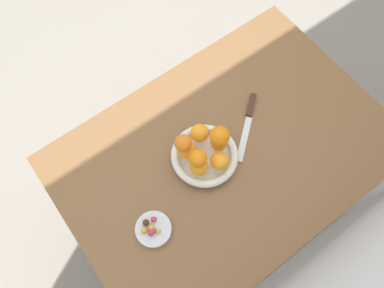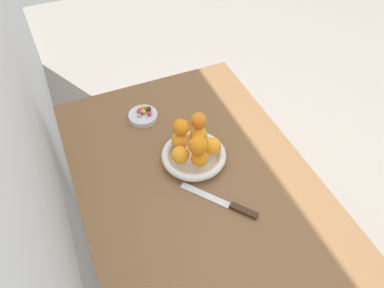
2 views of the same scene
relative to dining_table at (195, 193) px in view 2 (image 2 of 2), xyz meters
name	(u,v)px [view 2 (image 2 of 2)]	position (x,y,z in m)	size (l,w,h in m)	color
ground_plane	(194,272)	(0.00, 0.00, -0.65)	(6.00, 6.00, 0.00)	gray
dining_table	(195,193)	(0.00, 0.00, 0.00)	(1.10, 0.76, 0.74)	brown
fruit_bowl	(194,156)	(0.07, -0.03, 0.11)	(0.22, 0.22, 0.04)	white
candy_dish	(143,116)	(0.34, 0.07, 0.10)	(0.11, 0.11, 0.02)	silver
orange_0	(213,146)	(0.05, -0.08, 0.16)	(0.06, 0.06, 0.06)	orange
orange_1	(198,135)	(0.12, -0.06, 0.16)	(0.06, 0.06, 0.06)	orange
orange_2	(180,140)	(0.12, 0.01, 0.16)	(0.06, 0.06, 0.06)	orange
orange_3	(180,155)	(0.06, 0.03, 0.16)	(0.06, 0.06, 0.06)	orange
orange_4	(200,159)	(0.02, -0.02, 0.16)	(0.06, 0.06, 0.06)	orange
orange_5	(199,120)	(0.13, -0.07, 0.22)	(0.05, 0.05, 0.05)	orange
orange_6	(198,145)	(0.03, -0.02, 0.22)	(0.06, 0.06, 0.06)	orange
orange_7	(181,127)	(0.12, 0.00, 0.22)	(0.06, 0.06, 0.06)	orange
candy_ball_0	(149,109)	(0.35, 0.04, 0.12)	(0.02, 0.02, 0.02)	#472819
candy_ball_1	(140,111)	(0.35, 0.08, 0.12)	(0.02, 0.02, 0.02)	#C6384C
candy_ball_2	(142,113)	(0.34, 0.07, 0.12)	(0.01, 0.01, 0.01)	#472819
candy_ball_3	(141,112)	(0.35, 0.08, 0.12)	(0.02, 0.02, 0.02)	#8C4C99
candy_ball_4	(139,115)	(0.33, 0.09, 0.12)	(0.01, 0.01, 0.01)	gold
candy_ball_5	(143,107)	(0.37, 0.06, 0.12)	(0.02, 0.02, 0.02)	gold
candy_ball_6	(149,114)	(0.33, 0.05, 0.12)	(0.02, 0.02, 0.02)	#C6384C
candy_ball_7	(144,112)	(0.34, 0.07, 0.12)	(0.02, 0.02, 0.02)	gold
knife	(226,203)	(-0.13, -0.05, 0.09)	(0.22, 0.18, 0.01)	#3F2819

